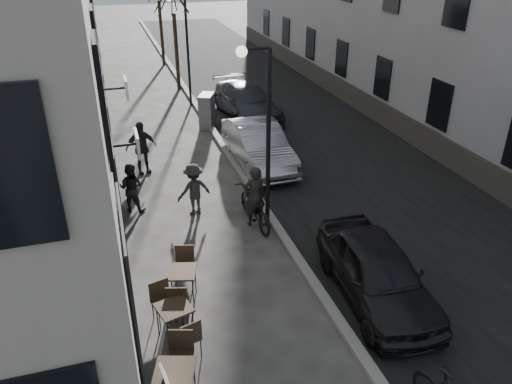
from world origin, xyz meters
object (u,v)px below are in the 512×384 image
utility_cabinet (207,111)px  pedestrian_near (131,188)px  car_mid (258,145)px  bistro_set_c (182,282)px  car_far (247,101)px  bistro_set_a (176,384)px  bicycle (254,207)px  pedestrian_mid (194,189)px  car_near (377,272)px  streetlamp_far (183,39)px  bistro_set_b (175,319)px  pedestrian_far (141,148)px  streetlamp_near (262,121)px

utility_cabinet → pedestrian_near: (-3.68, -6.56, 0.04)m
pedestrian_near → car_mid: (4.61, 2.17, -0.02)m
bistro_set_c → car_far: (5.00, 12.04, 0.23)m
bistro_set_a → bicycle: 6.39m
utility_cabinet → car_mid: 4.49m
pedestrian_near → pedestrian_mid: size_ratio=0.96×
pedestrian_mid → car_near: size_ratio=0.38×
streetlamp_far → bistro_set_b: bearing=-100.9°
car_mid → pedestrian_far: bearing=171.9°
bistro_set_b → utility_cabinet: (3.29, 12.30, 0.25)m
bistro_set_c → bistro_set_b: bearing=-90.3°
car_mid → pedestrian_mid: bearing=-136.0°
pedestrian_mid → car_far: pedestrian_mid is taller
pedestrian_mid → pedestrian_far: bearing=-84.8°
bistro_set_b → streetlamp_near: bearing=35.2°
bicycle → car_far: (2.46, 9.27, 0.18)m
bicycle → streetlamp_near: bearing=119.0°
pedestrian_near → car_far: 9.38m
streetlamp_far → pedestrian_near: size_ratio=3.32×
pedestrian_near → car_mid: 5.10m
bistro_set_b → pedestrian_near: size_ratio=1.08×
bistro_set_a → bistro_set_c: 2.87m
streetlamp_far → car_far: streetlamp_far is taller
bistro_set_b → car_far: bearing=52.5°
streetlamp_near → car_mid: bearing=74.1°
bistro_set_b → car_mid: car_mid is taller
bistro_set_b → bistro_set_c: (0.33, 1.14, 0.01)m
car_mid → car_far: car_mid is taller
streetlamp_near → car_near: streetlamp_near is taller
bistro_set_b → bistro_set_a: bearing=-113.8°
utility_cabinet → pedestrian_near: size_ratio=0.95×
streetlamp_near → bistro_set_b: (-3.02, -3.69, -2.68)m
bistro_set_a → pedestrian_mid: bearing=93.9°
utility_cabinet → pedestrian_far: pedestrian_far is taller
utility_cabinet → car_mid: bearing=-54.5°
streetlamp_far → pedestrian_near: 10.79m
utility_cabinet → bistro_set_b: bearing=-81.4°
bistro_set_a → pedestrian_far: 10.09m
streetlamp_near → bistro_set_a: size_ratio=2.95×
pedestrian_far → car_mid: 4.08m
bistro_set_c → car_mid: bearing=75.7°
streetlamp_far → car_near: streetlamp_far is taller
streetlamp_far → car_near: size_ratio=1.22×
pedestrian_mid → car_mid: pedestrian_mid is taller
streetlamp_near → bistro_set_b: streetlamp_near is taller
streetlamp_far → car_mid: (1.20, -7.78, -2.41)m
car_mid → utility_cabinet: bearing=100.8°
streetlamp_far → pedestrian_far: size_ratio=2.73×
streetlamp_near → car_near: 4.72m
bicycle → car_near: size_ratio=0.50×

